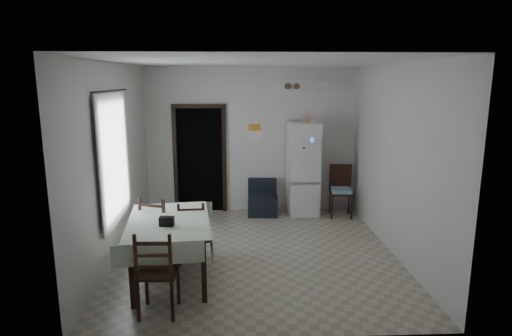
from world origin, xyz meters
The scene contains 25 objects.
ground centered at (0.00, 0.00, 0.00)m, with size 4.50×4.50×0.00m, color #A39C85.
ceiling centered at (0.00, 0.00, 2.90)m, with size 4.20×4.50×0.02m, color white, non-canonical shape.
wall_back centered at (0.00, 2.25, 1.45)m, with size 4.20×0.02×2.90m, color silver, non-canonical shape.
wall_front centered at (0.00, -2.25, 1.45)m, with size 4.20×0.02×2.90m, color silver, non-canonical shape.
wall_left centered at (-2.10, 0.00, 1.45)m, with size 0.02×4.50×2.90m, color silver, non-canonical shape.
wall_right centered at (2.10, 0.00, 1.45)m, with size 0.02×4.50×2.90m, color silver, non-canonical shape.
doorway centered at (-1.05, 2.45, 1.06)m, with size 1.06×0.52×2.22m.
window_recess centered at (-2.15, -0.20, 1.55)m, with size 0.10×1.20×1.60m, color silver.
curtain centered at (-2.04, -0.20, 1.55)m, with size 0.02×1.45×1.85m, color silver.
curtain_rod centered at (-2.03, -0.20, 2.50)m, with size 0.02×0.02×1.60m, color black.
calendar centered at (0.05, 2.24, 1.62)m, with size 0.28×0.02×0.40m, color white.
calendar_image centered at (0.05, 2.23, 1.72)m, with size 0.24×0.01×0.14m, color orange.
light_switch centered at (0.15, 2.24, 1.10)m, with size 0.08×0.02×0.12m, color beige.
vent_left centered at (0.70, 2.23, 2.52)m, with size 0.12×0.12×0.03m, color brown.
vent_right centered at (0.88, 2.23, 2.52)m, with size 0.12×0.12×0.03m, color brown.
emergency_light centered at (1.35, 2.21, 2.55)m, with size 0.25×0.07×0.09m, color white.
fridge centered at (1.00, 1.93, 0.92)m, with size 0.60×0.60×1.85m, color silver, non-canonical shape.
tan_cone centered at (1.01, 1.87, 1.94)m, with size 0.22×0.22×0.18m, color tan.
navy_seat centered at (0.20, 1.93, 0.35)m, with size 0.58×0.56×0.70m, color black, non-canonical shape.
corner_chair centered at (1.72, 1.74, 0.51)m, with size 0.44×0.44×1.01m, color black, non-canonical shape.
dining_table centered at (-1.21, -0.83, 0.42)m, with size 1.05×1.60×0.84m, color #B6C7AB, non-canonical shape.
black_bag centered at (-1.20, -1.04, 0.89)m, with size 0.18×0.11×0.12m, color black.
dining_chair_far_left centered at (-1.45, -0.26, 0.51)m, with size 0.44×0.44×1.02m, color black, non-canonical shape.
dining_chair_far_right centered at (-0.98, -0.24, 0.47)m, with size 0.40×0.40×0.94m, color black, non-canonical shape.
dining_chair_near_head centered at (-1.22, -1.68, 0.52)m, with size 0.44×0.44×1.03m, color black, non-canonical shape.
Camera 1 is at (-0.30, -6.25, 2.66)m, focal length 30.00 mm.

